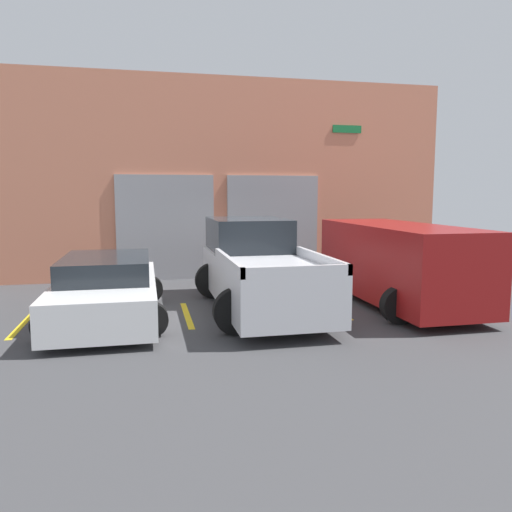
{
  "coord_description": "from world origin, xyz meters",
  "views": [
    {
      "loc": [
        -2.29,
        -11.26,
        2.44
      ],
      "look_at": [
        0.0,
        -0.86,
        1.1
      ],
      "focal_mm": 35.0,
      "sensor_mm": 36.0,
      "label": 1
    }
  ],
  "objects": [
    {
      "name": "ground_plane",
      "position": [
        0.0,
        0.0,
        0.0
      ],
      "size": [
        28.0,
        28.0,
        0.0
      ],
      "primitive_type": "plane",
      "color": "#3D3D3F"
    },
    {
      "name": "shophouse_building",
      "position": [
        -0.01,
        3.29,
        2.82
      ],
      "size": [
        13.16,
        0.68,
        5.72
      ],
      "color": "#D17A5B",
      "rests_on": "ground"
    },
    {
      "name": "pickup_truck",
      "position": [
        0.0,
        -1.05,
        0.86
      ],
      "size": [
        2.43,
        5.09,
        1.86
      ],
      "color": "silver",
      "rests_on": "ground"
    },
    {
      "name": "sedan_white",
      "position": [
        -3.07,
        -1.34,
        0.58
      ],
      "size": [
        2.22,
        4.48,
        1.22
      ],
      "color": "white",
      "rests_on": "ground"
    },
    {
      "name": "sedan_side",
      "position": [
        3.07,
        -1.36,
        0.95
      ],
      "size": [
        2.24,
        4.9,
        1.76
      ],
      "color": "maroon",
      "rests_on": "ground"
    },
    {
      "name": "parking_stripe_far_left",
      "position": [
        -4.61,
        -1.36,
        0.0
      ],
      "size": [
        0.12,
        2.2,
        0.01
      ],
      "primitive_type": "cube",
      "color": "gold",
      "rests_on": "ground"
    },
    {
      "name": "parking_stripe_left",
      "position": [
        -1.54,
        -1.36,
        0.0
      ],
      "size": [
        0.12,
        2.2,
        0.01
      ],
      "primitive_type": "cube",
      "color": "gold",
      "rests_on": "ground"
    },
    {
      "name": "parking_stripe_centre",
      "position": [
        1.54,
        -1.36,
        0.0
      ],
      "size": [
        0.12,
        2.2,
        0.01
      ],
      "primitive_type": "cube",
      "color": "gold",
      "rests_on": "ground"
    },
    {
      "name": "parking_stripe_right",
      "position": [
        4.61,
        -1.36,
        0.0
      ],
      "size": [
        0.12,
        2.2,
        0.01
      ],
      "primitive_type": "cube",
      "color": "gold",
      "rests_on": "ground"
    }
  ]
}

